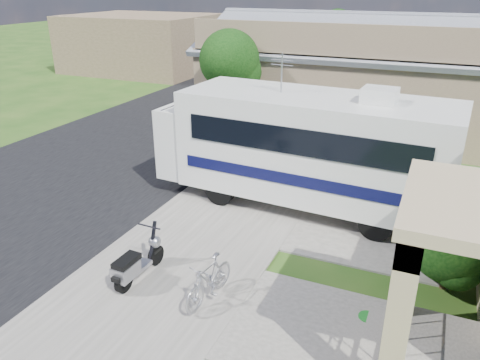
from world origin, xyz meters
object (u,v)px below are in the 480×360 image
at_px(pickup_truck, 221,96).
at_px(van, 267,71).
at_px(shrub, 455,240).
at_px(motorhome, 304,145).
at_px(bicycle, 209,282).
at_px(garden_hose, 367,320).
at_px(scooter, 136,263).

bearing_deg(pickup_truck, van, -90.02).
bearing_deg(shrub, van, 121.09).
height_order(motorhome, bicycle, motorhome).
relative_size(motorhome, shrub, 3.68).
distance_m(motorhome, pickup_truck, 11.28).
bearing_deg(garden_hose, shrub, 54.16).
bearing_deg(scooter, shrub, 24.00).
bearing_deg(scooter, motorhome, 69.85).
xyz_separation_m(motorhome, scooter, (-2.18, -5.35, -1.38)).
distance_m(scooter, pickup_truck, 14.96).
bearing_deg(bicycle, shrub, 36.74).
xyz_separation_m(van, garden_hose, (9.85, -20.55, -0.89)).
relative_size(motorhome, pickup_truck, 1.49).
relative_size(shrub, van, 0.35).
xyz_separation_m(motorhome, shrub, (4.17, -2.79, -0.67)).
distance_m(shrub, van, 21.76).
bearing_deg(bicycle, pickup_truck, 122.36).
distance_m(pickup_truck, garden_hose, 16.68).
relative_size(shrub, garden_hose, 6.67).
relative_size(motorhome, van, 1.29).
bearing_deg(shrub, motorhome, 146.17).
relative_size(scooter, bicycle, 1.05).
xyz_separation_m(bicycle, van, (-6.68, 21.18, 0.49)).
bearing_deg(motorhome, garden_hose, -56.15).
bearing_deg(motorhome, bicycle, -90.79).
height_order(scooter, garden_hose, scooter).
relative_size(motorhome, bicycle, 5.35).
bearing_deg(motorhome, shrub, -30.51).
relative_size(shrub, scooter, 1.39).
bearing_deg(bicycle, scooter, -171.93).
distance_m(shrub, garden_hose, 2.62).
distance_m(bicycle, pickup_truck, 15.61).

